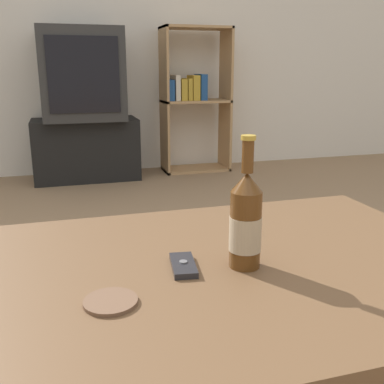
# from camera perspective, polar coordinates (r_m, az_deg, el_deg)

# --- Properties ---
(back_wall) EXTENTS (8.00, 0.05, 2.60)m
(back_wall) POSITION_cam_1_polar(r_m,az_deg,el_deg) (3.97, -12.02, 21.38)
(back_wall) COLOR silver
(back_wall) RESTS_ON ground_plane
(coffee_table) EXTENTS (1.21, 0.85, 0.43)m
(coffee_table) POSITION_cam_1_polar(r_m,az_deg,el_deg) (1.09, 4.50, -11.47)
(coffee_table) COLOR brown
(coffee_table) RESTS_ON ground_plane
(tv_stand) EXTENTS (0.81, 0.41, 0.48)m
(tv_stand) POSITION_cam_1_polar(r_m,az_deg,el_deg) (3.71, -13.28, 5.31)
(tv_stand) COLOR black
(tv_stand) RESTS_ON ground_plane
(television) EXTENTS (0.61, 0.60, 0.68)m
(television) POSITION_cam_1_polar(r_m,az_deg,el_deg) (3.65, -13.85, 14.29)
(television) COLOR #2D2D2D
(television) RESTS_ON tv_stand
(bookshelf) EXTENTS (0.57, 0.30, 1.20)m
(bookshelf) POSITION_cam_1_polar(r_m,az_deg,el_deg) (3.88, 0.09, 11.96)
(bookshelf) COLOR tan
(bookshelf) RESTS_ON ground_plane
(beer_bottle) EXTENTS (0.07, 0.07, 0.30)m
(beer_bottle) POSITION_cam_1_polar(r_m,az_deg,el_deg) (1.01, 6.82, -3.76)
(beer_bottle) COLOR #563314
(beer_bottle) RESTS_ON coffee_table
(cell_phone) EXTENTS (0.07, 0.13, 0.02)m
(cell_phone) POSITION_cam_1_polar(r_m,az_deg,el_deg) (1.03, -1.06, -9.36)
(cell_phone) COLOR #232328
(cell_phone) RESTS_ON coffee_table
(coaster) EXTENTS (0.11, 0.11, 0.01)m
(coaster) POSITION_cam_1_polar(r_m,az_deg,el_deg) (0.91, -10.30, -13.54)
(coaster) COLOR brown
(coaster) RESTS_ON coffee_table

